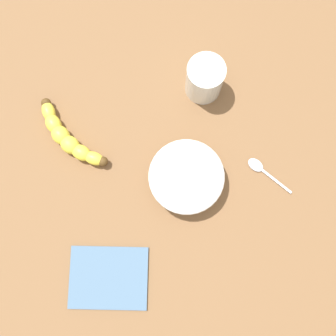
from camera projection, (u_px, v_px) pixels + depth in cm
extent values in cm
cube|color=brown|center=(146.00, 150.00, 87.49)|extent=(120.00, 120.00, 3.00)
ellipsoid|color=yellow|center=(49.00, 112.00, 85.61)|extent=(3.41, 4.84, 2.74)
ellipsoid|color=yellow|center=(53.00, 124.00, 85.12)|extent=(3.30, 4.55, 3.19)
ellipsoid|color=yellow|center=(61.00, 135.00, 84.68)|extent=(4.49, 5.13, 3.64)
ellipsoid|color=yellow|center=(70.00, 145.00, 84.30)|extent=(5.08, 5.52, 3.64)
ellipsoid|color=yellow|center=(81.00, 153.00, 83.99)|extent=(5.11, 5.48, 3.19)
ellipsoid|color=yellow|center=(94.00, 158.00, 83.77)|extent=(5.07, 5.12, 2.74)
sphere|color=#513819|center=(46.00, 103.00, 85.95)|extent=(2.13, 2.13, 2.13)
sphere|color=#513819|center=(103.00, 161.00, 83.66)|extent=(2.13, 2.13, 2.13)
cylinder|color=silver|center=(205.00, 79.00, 83.82)|extent=(7.92, 7.92, 9.51)
cylinder|color=#B1CB95|center=(204.00, 81.00, 84.74)|extent=(7.42, 7.42, 7.15)
cylinder|color=white|center=(186.00, 178.00, 82.18)|extent=(13.08, 13.08, 5.32)
torus|color=white|center=(187.00, 176.00, 80.15)|extent=(15.41, 15.41, 1.20)
ellipsoid|color=silver|center=(256.00, 165.00, 84.97)|extent=(3.63, 4.26, 0.80)
cube|color=silver|center=(275.00, 180.00, 84.38)|extent=(3.83, 8.00, 0.25)
cube|color=slate|center=(109.00, 278.00, 80.90)|extent=(19.80, 18.42, 0.60)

